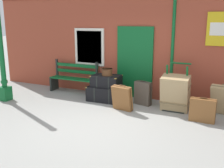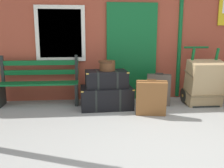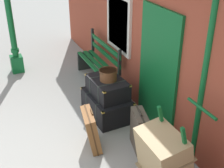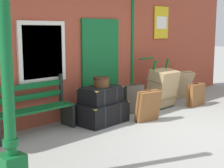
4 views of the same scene
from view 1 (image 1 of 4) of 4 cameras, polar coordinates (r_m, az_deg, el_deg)
The scene contains 13 objects.
ground_plane at distance 5.85m, azimuth -2.96°, elevation -9.02°, with size 60.00×60.00×0.00m, color gray.
brick_facade at distance 7.81m, azimuth 6.02°, elevation 8.72°, with size 10.40×0.35×3.20m.
lamp_post at distance 8.02m, azimuth -22.81°, elevation 4.83°, with size 0.28×0.28×3.08m.
platform_bench at distance 8.52m, azimuth -8.26°, elevation 1.19°, with size 1.60×0.43×1.01m.
steamer_trunk_base at distance 7.57m, azimuth -1.28°, elevation -2.05°, with size 1.04×0.69×0.43m.
steamer_trunk_middle at distance 7.50m, azimuth -1.24°, elevation 0.71°, with size 0.84×0.60×0.33m.
round_hatbox at distance 7.43m, azimuth -1.08°, elevation 2.74°, with size 0.32×0.32×0.20m.
porters_trolley at distance 7.05m, azimuth 13.82°, elevation -3.13°, with size 0.71×0.68×1.18m.
large_brown_trunk at distance 6.83m, azimuth 13.60°, elevation -1.91°, with size 0.70×0.58×0.94m.
suitcase_umber at distance 6.91m, azimuth 23.21°, elevation -3.21°, with size 0.66×0.50×0.77m.
suitcase_charcoal at distance 7.22m, azimuth 6.75°, elevation -2.02°, with size 0.50×0.29×0.68m.
suitcase_cream at distance 6.32m, azimuth 19.09°, elevation -5.42°, with size 0.58×0.20×0.58m.
suitcase_olive at distance 6.72m, azimuth 2.21°, elevation -3.08°, with size 0.57×0.35×0.67m.
Camera 1 is at (2.60, -4.74, 2.24)m, focal length 42.02 mm.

